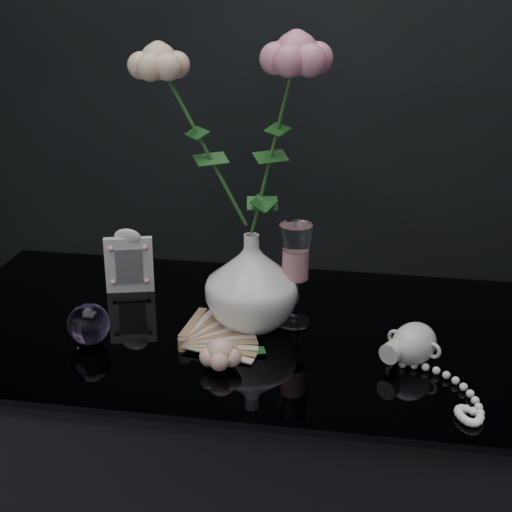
% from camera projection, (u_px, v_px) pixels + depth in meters
% --- Properties ---
extents(table, '(1.05, 0.58, 0.76)m').
position_uv_depth(table, '(232.00, 502.00, 1.52)').
color(table, black).
rests_on(table, ground).
extents(vase, '(0.21, 0.21, 0.17)m').
position_uv_depth(vase, '(252.00, 281.00, 1.35)').
color(vase, white).
rests_on(vase, table).
extents(wine_glass, '(0.08, 0.08, 0.19)m').
position_uv_depth(wine_glass, '(295.00, 275.00, 1.36)').
color(wine_glass, white).
rests_on(wine_glass, table).
extents(picture_frame, '(0.11, 0.10, 0.13)m').
position_uv_depth(picture_frame, '(129.00, 260.00, 1.50)').
color(picture_frame, silver).
rests_on(picture_frame, table).
extents(paperweight, '(0.08, 0.08, 0.07)m').
position_uv_depth(paperweight, '(89.00, 324.00, 1.31)').
color(paperweight, '#A47BC9').
rests_on(paperweight, table).
extents(paper_fan, '(0.29, 0.25, 0.03)m').
position_uv_depth(paper_fan, '(182.00, 343.00, 1.29)').
color(paper_fan, beige).
rests_on(paper_fan, table).
extents(loose_rose, '(0.14, 0.17, 0.05)m').
position_uv_depth(loose_rose, '(221.00, 353.00, 1.24)').
color(loose_rose, '#E2AD92').
rests_on(loose_rose, table).
extents(pearl_jar, '(0.33, 0.33, 0.07)m').
position_uv_depth(pearl_jar, '(414.00, 342.00, 1.25)').
color(pearl_jar, silver).
rests_on(pearl_jar, table).
extents(roses, '(0.31, 0.12, 0.39)m').
position_uv_depth(roses, '(237.00, 123.00, 1.26)').
color(roses, beige).
rests_on(roses, vase).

